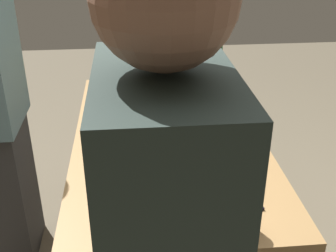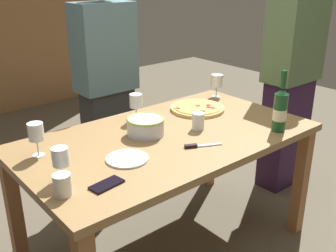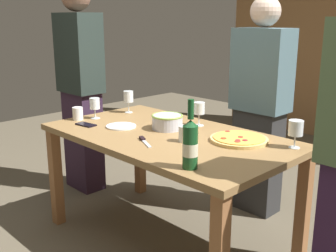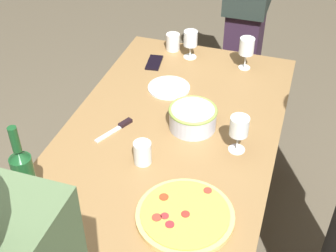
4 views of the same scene
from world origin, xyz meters
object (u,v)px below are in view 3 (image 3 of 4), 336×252
at_px(wine_bottle, 190,144).
at_px(wine_glass_near_pizza, 199,109).
at_px(pizza, 239,139).
at_px(wine_glass_far_left, 95,105).
at_px(dining_table, 168,148).
at_px(serving_bowl, 167,121).
at_px(side_plate, 121,126).
at_px(pizza_knife, 144,141).
at_px(cup_ceramic, 78,114).
at_px(wine_glass_by_bottle, 296,129).
at_px(cell_phone, 86,125).
at_px(person_host, 260,107).
at_px(person_guest_left, 81,88).
at_px(wine_glass_far_right, 128,97).
at_px(cup_amber, 184,134).

bearing_deg(wine_bottle, wine_glass_near_pizza, 128.53).
bearing_deg(pizza, wine_glass_far_left, -165.12).
relative_size(dining_table, wine_glass_near_pizza, 9.87).
relative_size(serving_bowl, side_plate, 1.02).
bearing_deg(wine_glass_far_left, wine_glass_near_pizza, 30.06).
height_order(wine_bottle, pizza_knife, wine_bottle).
height_order(serving_bowl, cup_ceramic, serving_bowl).
bearing_deg(wine_bottle, pizza, 100.77).
relative_size(wine_glass_by_bottle, cell_phone, 1.11).
relative_size(cell_phone, person_host, 0.09).
bearing_deg(wine_glass_near_pizza, pizza, -13.75).
distance_m(dining_table, cell_phone, 0.61).
height_order(wine_bottle, person_guest_left, person_guest_left).
bearing_deg(cell_phone, pizza, -72.77).
distance_m(pizza, pizza_knife, 0.56).
xyz_separation_m(cup_ceramic, cell_phone, (0.17, -0.05, -0.04)).
relative_size(serving_bowl, cup_ceramic, 2.26).
relative_size(pizza, side_plate, 1.69).
distance_m(serving_bowl, cell_phone, 0.56).
relative_size(wine_glass_near_pizza, pizza_knife, 0.86).
bearing_deg(side_plate, person_guest_left, 164.84).
bearing_deg(person_guest_left, cup_ceramic, -29.65).
xyz_separation_m(wine_glass_near_pizza, person_guest_left, (-1.17, -0.17, 0.03)).
bearing_deg(person_host, wine_bottle, 26.71).
xyz_separation_m(pizza, person_host, (-0.28, 0.64, 0.05)).
distance_m(pizza, cell_phone, 1.05).
xyz_separation_m(wine_bottle, wine_glass_by_bottle, (0.19, 0.66, -0.02)).
distance_m(wine_glass_far_right, person_host, 0.99).
relative_size(cell_phone, person_guest_left, 0.08).
relative_size(cup_ceramic, person_guest_left, 0.05).
bearing_deg(wine_glass_by_bottle, side_plate, -158.30).
height_order(wine_glass_by_bottle, side_plate, wine_glass_by_bottle).
distance_m(pizza, wine_glass_far_left, 1.11).
relative_size(wine_glass_near_pizza, side_plate, 0.80).
height_order(dining_table, wine_glass_by_bottle, wine_glass_by_bottle).
bearing_deg(pizza_knife, side_plate, 162.90).
relative_size(serving_bowl, cell_phone, 1.44).
relative_size(wine_glass_far_left, person_guest_left, 0.09).
bearing_deg(dining_table, serving_bowl, 137.79).
bearing_deg(person_guest_left, wine_glass_far_right, 15.11).
height_order(pizza, serving_bowl, serving_bowl).
distance_m(pizza, wine_glass_by_bottle, 0.33).
relative_size(side_plate, person_host, 0.13).
height_order(pizza, person_host, person_host).
relative_size(cup_amber, person_guest_left, 0.05).
relative_size(cup_ceramic, side_plate, 0.45).
xyz_separation_m(serving_bowl, side_plate, (-0.25, -0.19, -0.05)).
xyz_separation_m(wine_glass_by_bottle, cup_ceramic, (-1.42, -0.51, -0.06)).
relative_size(cup_ceramic, pizza_knife, 0.49).
bearing_deg(cup_ceramic, serving_bowl, 24.48).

